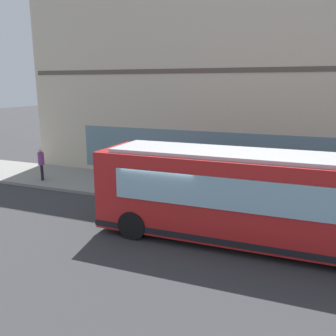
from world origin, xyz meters
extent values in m
plane|color=#38383A|center=(0.00, 0.00, 0.00)|extent=(120.00, 120.00, 0.00)
cube|color=gray|center=(4.67, 0.00, 0.07)|extent=(4.13, 40.00, 0.15)
cube|color=beige|center=(10.94, 0.00, 5.32)|extent=(8.41, 23.06, 10.65)
cube|color=brown|center=(6.88, 0.00, 5.86)|extent=(0.36, 22.60, 0.24)
cube|color=slate|center=(6.78, 0.00, 1.60)|extent=(0.12, 16.15, 2.40)
cube|color=red|center=(0.20, -2.65, 1.60)|extent=(2.62, 10.03, 2.70)
cube|color=silver|center=(0.20, -2.65, 3.01)|extent=(2.23, 9.02, 0.12)
cube|color=#8CB2C6|center=(0.14, 2.33, 2.05)|extent=(2.20, 0.11, 1.20)
cube|color=#8CB2C6|center=(1.47, -2.64, 2.00)|extent=(0.16, 8.20, 1.00)
cube|color=#8CB2C6|center=(-1.07, -2.67, 2.00)|extent=(0.16, 8.20, 1.00)
cube|color=black|center=(0.20, -2.65, 0.43)|extent=(2.66, 10.07, 0.20)
cylinder|color=black|center=(1.31, 0.96, 0.50)|extent=(0.31, 1.00, 1.00)
cylinder|color=black|center=(-0.99, 0.93, 0.50)|extent=(0.31, 1.00, 1.00)
cylinder|color=yellow|center=(4.25, -4.65, 0.43)|extent=(0.24, 0.24, 0.55)
sphere|color=yellow|center=(4.25, -4.65, 0.78)|extent=(0.22, 0.22, 0.22)
cylinder|color=yellow|center=(4.25, -4.82, 0.48)|extent=(0.10, 0.12, 0.10)
cylinder|color=yellow|center=(4.42, -4.65, 0.48)|extent=(0.12, 0.10, 0.10)
cylinder|color=black|center=(3.48, 2.03, 0.58)|extent=(0.14, 0.14, 0.85)
cylinder|color=black|center=(3.66, 2.00, 0.58)|extent=(0.14, 0.14, 0.85)
cylinder|color=#8C3F8C|center=(3.57, 2.02, 1.34)|extent=(0.32, 0.32, 0.67)
sphere|color=#9E704C|center=(3.57, 2.02, 1.79)|extent=(0.23, 0.23, 0.23)
cylinder|color=black|center=(3.51, 8.74, 0.57)|extent=(0.14, 0.14, 0.85)
cylinder|color=black|center=(3.65, 8.85, 0.57)|extent=(0.14, 0.14, 0.85)
cylinder|color=#8C3F8C|center=(3.58, 8.79, 1.33)|extent=(0.32, 0.32, 0.67)
sphere|color=beige|center=(3.58, 8.79, 1.78)|extent=(0.23, 0.23, 0.23)
cube|color=#197233|center=(3.77, 4.11, 0.60)|extent=(0.44, 0.40, 0.90)
cube|color=#8CB2C6|center=(3.77, 3.90, 0.78)|extent=(0.35, 0.03, 0.30)
camera|label=1|loc=(-11.13, -4.47, 5.19)|focal=38.15mm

